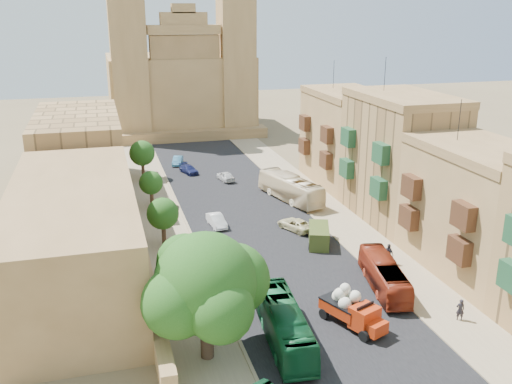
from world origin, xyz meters
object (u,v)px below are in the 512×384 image
street_tree_d (142,153)px  pedestrian_a (460,310)px  ficus_tree (207,286)px  red_truck (352,309)px  car_white_b (226,176)px  street_tree_b (163,214)px  church (181,81)px  car_white_a (217,221)px  street_tree_a (181,259)px  olive_pickup (319,236)px  bus_cream_east (290,188)px  bus_red_east (384,275)px  car_blue_a (246,259)px  street_tree_c (151,183)px  car_dkblue (189,169)px  car_blue_b (178,161)px  car_cream (296,224)px  pedestrian_c (388,254)px

street_tree_d → pedestrian_a: size_ratio=3.09×
ficus_tree → red_truck: size_ratio=1.58×
car_white_b → street_tree_b: bearing=52.0°
ficus_tree → street_tree_d: bearing=90.8°
church → car_white_a: size_ratio=9.36×
ficus_tree → pedestrian_a: size_ratio=5.13×
street_tree_b → car_white_b: street_tree_b is taller
street_tree_a → car_white_b: size_ratio=1.50×
street_tree_b → red_truck: (11.51, -18.96, -1.88)m
olive_pickup → bus_cream_east: bus_cream_east is taller
street_tree_a → bus_cream_east: street_tree_a is taller
bus_red_east → car_blue_a: size_ratio=2.28×
street_tree_a → pedestrian_a: 21.56m
church → car_white_b: bearing=-88.9°
car_white_a → car_white_b: car_white_a is taller
olive_pickup → car_white_a: size_ratio=1.24×
car_blue_a → car_white_b: bearing=101.0°
street_tree_b → street_tree_c: size_ratio=1.13×
bus_cream_east → car_blue_a: bus_cream_east is taller
car_dkblue → bus_red_east: bearing=-92.3°
olive_pickup → street_tree_a: bearing=-151.6°
ficus_tree → street_tree_d: (-0.58, 43.99, -1.66)m
olive_pickup → car_white_b: bearing=99.7°
street_tree_b → red_truck: street_tree_b is taller
street_tree_d → bus_cream_east: (16.50, -14.27, -2.03)m
olive_pickup → red_truck: bearing=-102.3°
car_white_b → street_tree_c: bearing=26.9°
olive_pickup → car_blue_a: size_ratio=1.21×
street_tree_b → street_tree_c: street_tree_b is taller
ficus_tree → street_tree_c: bearing=91.0°
bus_red_east → pedestrian_a: bearing=128.9°
church → bus_cream_east: bearing=-81.8°
church → bus_cream_east: size_ratio=3.30×
street_tree_c → car_white_b: bearing=36.7°
olive_pickup → car_blue_a: 8.78m
car_dkblue → car_blue_b: size_ratio=1.04×
car_cream → olive_pickup: bearing=77.2°
pedestrian_a → pedestrian_c: 10.46m
car_dkblue → pedestrian_a: size_ratio=2.26×
church → red_truck: (1.51, -73.57, -8.15)m
red_truck → car_blue_b: size_ratio=1.50×
bus_red_east → car_blue_b: bus_red_east is taller
bus_red_east → red_truck: bearing=54.4°
red_truck → car_dkblue: (-5.07, 43.93, -0.80)m
car_white_a → bus_cream_east: bearing=24.9°
street_tree_d → pedestrian_c: bearing=-60.4°
pedestrian_c → street_tree_c: bearing=-159.5°
street_tree_d → car_cream: (13.86, -23.71, -2.96)m
ficus_tree → street_tree_c: 32.09m
car_white_a → pedestrian_c: size_ratio=2.01×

